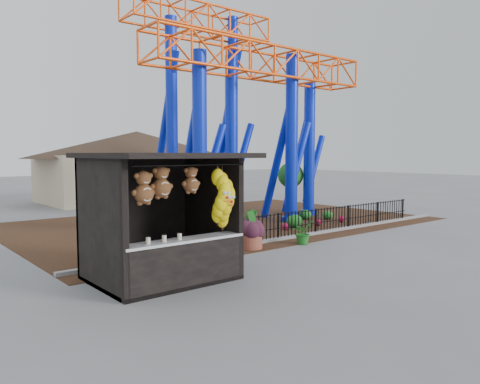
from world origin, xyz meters
TOP-DOWN VIEW (x-y plane):
  - ground at (0.00, 0.00)m, footprint 120.00×120.00m
  - mulch_bed at (4.00, 8.00)m, footprint 18.00×12.00m
  - curb at (4.00, 3.00)m, footprint 18.00×0.18m
  - prize_booth at (-2.99, 0.92)m, footprint 3.50×3.40m
  - picket_fence at (4.90, 3.00)m, footprint 12.20×0.06m
  - roller_coaster at (5.12, 8.23)m, footprint 11.00×6.37m
  - terracotta_planter at (1.12, 2.57)m, footprint 0.95×0.95m
  - planter_foliage at (1.12, 2.57)m, footprint 0.70×0.70m
  - potted_plant at (3.02, 2.04)m, footprint 0.90×0.84m
  - landscaping at (4.23, 5.65)m, footprint 7.65×2.78m
  - pavilion at (6.00, 20.00)m, footprint 15.00×15.00m

SIDE VIEW (x-z plane):
  - ground at x=0.00m, z-range 0.00..0.00m
  - mulch_bed at x=4.00m, z-range 0.00..0.02m
  - curb at x=4.00m, z-range 0.00..0.12m
  - terracotta_planter at x=1.12m, z-range 0.00..0.54m
  - landscaping at x=4.23m, z-range -0.04..0.64m
  - potted_plant at x=3.02m, z-range 0.00..0.82m
  - picket_fence at x=4.90m, z-range 0.00..1.00m
  - planter_foliage at x=1.12m, z-range 0.54..1.18m
  - prize_booth at x=-2.99m, z-range -0.04..3.08m
  - pavilion at x=6.00m, z-range 0.67..5.47m
  - roller_coaster at x=5.12m, z-range 1.03..11.85m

